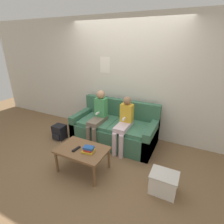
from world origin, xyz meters
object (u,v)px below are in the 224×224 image
Objects in this scene: storage_box at (163,183)px; backpack at (60,132)px; couch at (115,129)px; tv_remote at (76,149)px; person_left at (98,115)px; person_right at (124,122)px; coffee_table at (82,151)px.

backpack is at bearing 168.05° from storage_box.
couch reaches higher than tv_remote.
couch is 1.27m from backpack.
storage_box is (1.55, -0.78, -0.47)m from person_left.
storage_box is at bearing -11.95° from backpack.
couch is at bearing 144.82° from person_right.
person_right is (0.59, -0.01, -0.03)m from person_left.
couch is 5.46× the size of backpack.
couch reaches higher than coffee_table.
coffee_table is 0.96m from person_left.
person_left reaches higher than storage_box.
person_right is 3.38× the size of backpack.
tv_remote reaches higher than backpack.
backpack is at bearing 154.42° from tv_remote.
storage_box is 1.22× the size of backpack.
storage_box is 2.48m from backpack.
tv_remote is (0.14, -0.95, -0.21)m from person_left.
storage_box is (1.33, 0.12, -0.21)m from coffee_table.
backpack is (-2.43, 0.51, -0.00)m from storage_box.
person_right is 1.56m from backpack.
couch is at bearing 21.40° from backpack.
person_left is at bearing 103.45° from coffee_table.
person_left is 1.04m from backpack.
backpack is (-1.09, 0.63, -0.21)m from coffee_table.
couch is at bearing 85.74° from coffee_table.
coffee_table is 2.11× the size of storage_box.
person_left is 1.05× the size of person_right.
couch is 0.48m from person_right.
coffee_table is at bearing -76.55° from person_left.
storage_box is (1.41, 0.18, -0.27)m from tv_remote.
tv_remote is at bearing -142.39° from coffee_table.
tv_remote is at bearing -97.85° from couch.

